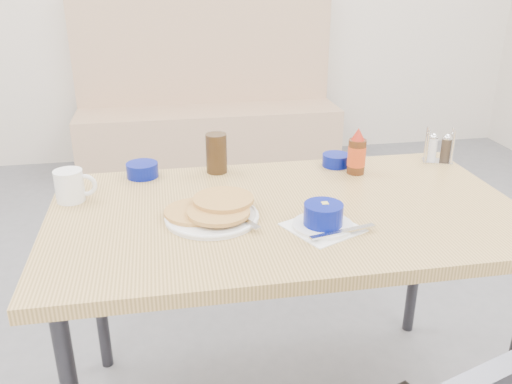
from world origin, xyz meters
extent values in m
cube|color=tan|center=(0.00, 2.72, 0.23)|extent=(1.90, 0.55, 0.45)
cube|color=tan|center=(0.00, 2.94, 0.72)|extent=(1.90, 0.12, 1.00)
cube|color=#2D2D33|center=(0.00, 2.72, 0.04)|extent=(1.90, 0.55, 0.08)
cube|color=tan|center=(0.00, 0.25, 0.74)|extent=(1.40, 0.80, 0.04)
cylinder|color=#2D2D33|center=(-0.62, 0.57, 0.36)|extent=(0.04, 0.04, 0.72)
cylinder|color=#2D2D33|center=(0.62, 0.57, 0.36)|extent=(0.04, 0.04, 0.72)
cylinder|color=white|center=(-0.23, 0.21, 0.77)|extent=(0.27, 0.27, 0.01)
cylinder|color=tan|center=(-0.27, 0.23, 0.78)|extent=(0.18, 0.18, 0.01)
cylinder|color=tan|center=(-0.21, 0.19, 0.79)|extent=(0.18, 0.18, 0.01)
cylinder|color=tan|center=(-0.19, 0.25, 0.80)|extent=(0.18, 0.18, 0.01)
cube|color=silver|center=(-0.14, 0.15, 0.78)|extent=(0.07, 0.11, 0.00)
cylinder|color=white|center=(-0.64, 0.42, 0.81)|extent=(0.09, 0.09, 0.10)
cylinder|color=black|center=(-0.64, 0.42, 0.85)|extent=(0.07, 0.07, 0.00)
torus|color=white|center=(-0.59, 0.42, 0.81)|extent=(0.07, 0.02, 0.07)
cube|color=white|center=(0.07, 0.10, 0.76)|extent=(0.24, 0.24, 0.00)
cylinder|color=white|center=(0.07, 0.10, 0.77)|extent=(0.17, 0.17, 0.01)
cylinder|color=navy|center=(0.07, 0.10, 0.80)|extent=(0.11, 0.11, 0.06)
cylinder|color=white|center=(0.07, 0.10, 0.83)|extent=(0.10, 0.10, 0.01)
cube|color=#F4DB60|center=(0.07, 0.11, 0.83)|extent=(0.02, 0.02, 0.01)
cube|color=silver|center=(0.11, 0.04, 0.78)|extent=(0.20, 0.06, 0.00)
cylinder|color=navy|center=(-0.43, 0.59, 0.78)|extent=(0.11, 0.11, 0.05)
cylinder|color=navy|center=(0.26, 0.57, 0.78)|extent=(0.10, 0.10, 0.04)
cylinder|color=#31200F|center=(-0.17, 0.59, 0.83)|extent=(0.10, 0.10, 0.14)
cube|color=silver|center=(0.64, 0.55, 0.76)|extent=(0.12, 0.09, 0.00)
cylinder|color=silver|center=(0.59, 0.55, 0.83)|extent=(0.01, 0.01, 0.12)
cylinder|color=silver|center=(0.67, 0.51, 0.83)|extent=(0.01, 0.01, 0.12)
cylinder|color=silver|center=(0.61, 0.59, 0.83)|extent=(0.01, 0.01, 0.12)
cylinder|color=silver|center=(0.69, 0.56, 0.83)|extent=(0.01, 0.01, 0.12)
cylinder|color=silver|center=(0.62, 0.56, 0.81)|extent=(0.04, 0.04, 0.08)
cylinder|color=#3F3326|center=(0.66, 0.54, 0.81)|extent=(0.04, 0.04, 0.08)
cylinder|color=#47230F|center=(0.30, 0.49, 0.82)|extent=(0.06, 0.06, 0.12)
cylinder|color=#DE5119|center=(0.30, 0.49, 0.82)|extent=(0.06, 0.06, 0.07)
cone|color=#AB2010|center=(0.30, 0.49, 0.90)|extent=(0.05, 0.05, 0.04)
cube|color=#F65280|center=(-0.23, 0.36, 0.76)|extent=(0.05, 0.05, 0.00)
camera|label=1|loc=(-0.35, -1.18, 1.44)|focal=38.00mm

